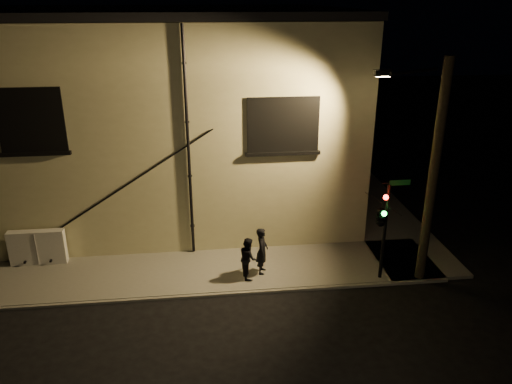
{
  "coord_description": "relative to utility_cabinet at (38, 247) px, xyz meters",
  "views": [
    {
      "loc": [
        -1.39,
        -14.22,
        9.33
      ],
      "look_at": [
        0.48,
        1.8,
        2.92
      ],
      "focal_mm": 35.0,
      "sensor_mm": 36.0,
      "label": 1
    }
  ],
  "objects": [
    {
      "name": "pedestrian_a",
      "position": [
        8.04,
        -1.59,
        0.21
      ],
      "size": [
        0.55,
        0.7,
        1.71
      ],
      "primitive_type": "imported",
      "rotation": [
        0.0,
        0.0,
        1.33
      ],
      "color": "black",
      "rests_on": "sidewalk"
    },
    {
      "name": "sidewalk",
      "position": [
        8.64,
        1.69,
        -0.71
      ],
      "size": [
        21.0,
        16.0,
        0.12
      ],
      "color": "#66655C",
      "rests_on": "ground"
    },
    {
      "name": "building",
      "position": [
        4.42,
        6.29,
        3.63
      ],
      "size": [
        16.2,
        12.23,
        8.8
      ],
      "color": "#C7C28F",
      "rests_on": "ground"
    },
    {
      "name": "ground",
      "position": [
        7.42,
        -2.7,
        -0.77
      ],
      "size": [
        90.0,
        90.0,
        0.0
      ],
      "primitive_type": "plane",
      "color": "black"
    },
    {
      "name": "streetlamp_pole",
      "position": [
        13.41,
        -2.48,
        3.26
      ],
      "size": [
        2.05,
        1.4,
        7.66
      ],
      "color": "black",
      "rests_on": "ground"
    },
    {
      "name": "pedestrian_b",
      "position": [
        7.53,
        -1.84,
        0.1
      ],
      "size": [
        0.65,
        0.79,
        1.5
      ],
      "primitive_type": "imported",
      "rotation": [
        0.0,
        0.0,
        1.69
      ],
      "color": "black",
      "rests_on": "sidewalk"
    },
    {
      "name": "utility_cabinet",
      "position": [
        0.0,
        0.0,
        0.0
      ],
      "size": [
        1.98,
        0.33,
        1.3
      ],
      "primitive_type": "cube",
      "color": "silver",
      "rests_on": "sidewalk"
    },
    {
      "name": "traffic_signal",
      "position": [
        11.89,
        -2.51,
        1.78
      ],
      "size": [
        1.38,
        2.13,
        3.61
      ],
      "color": "black",
      "rests_on": "sidewalk"
    }
  ]
}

